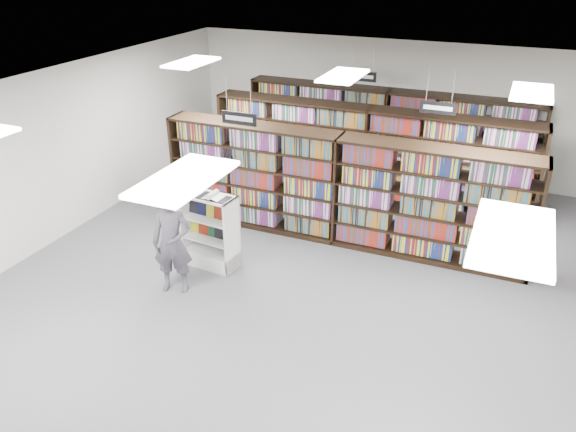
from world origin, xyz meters
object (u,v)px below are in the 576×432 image
at_px(shopper, 172,242).
at_px(open_book, 213,196).
at_px(bookshelf_row_near, 338,189).
at_px(endcap_display, 212,240).

bearing_deg(shopper, open_book, 54.23).
distance_m(bookshelf_row_near, endcap_display, 2.53).
xyz_separation_m(endcap_display, open_book, (0.13, -0.08, 0.92)).
bearing_deg(endcap_display, bookshelf_row_near, 49.90).
xyz_separation_m(bookshelf_row_near, shopper, (-1.89, -2.70, -0.17)).
distance_m(bookshelf_row_near, open_book, 2.45).
bearing_deg(bookshelf_row_near, open_book, -131.56).
height_order(endcap_display, shopper, shopper).
relative_size(endcap_display, open_book, 2.43).
bearing_deg(bookshelf_row_near, shopper, -125.05).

